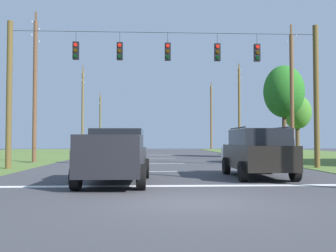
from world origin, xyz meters
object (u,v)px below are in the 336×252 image
Objects in this scene: utility_pole_distant_left at (100,121)px; utility_pole_mid_right at (292,95)px; utility_pole_near_left at (211,117)px; tree_roadside_right at (297,113)px; utility_pole_far_left at (35,87)px; utility_pole_distant_right at (83,109)px; utility_pole_far_right at (239,108)px; overhead_signal_span at (166,86)px; distant_car_crossing_white at (255,151)px; pickup_truck at (116,156)px; suv_black at (257,152)px; tree_roadside_far_right at (284,92)px.

utility_pole_mid_right is at bearing -62.86° from utility_pole_distant_left.
utility_pole_near_left is 1.92× the size of tree_roadside_right.
utility_pole_far_left is 34.82m from utility_pole_distant_left.
utility_pole_distant_right is (-17.73, -19.27, -0.37)m from utility_pole_near_left.
tree_roadside_right is (3.78, -7.70, -1.08)m from utility_pole_far_right.
utility_pole_distant_right is at bearing 88.72° from utility_pole_far_left.
overhead_signal_span is 24.61m from utility_pole_distant_right.
utility_pole_far_left is (-18.11, -36.21, -0.18)m from utility_pole_near_left.
utility_pole_far_right reaches higher than distant_car_crossing_white.
distant_car_crossing_white is 15.87m from utility_pole_far_left.
utility_pole_distant_left is (-6.61, 47.90, 3.57)m from pickup_truck.
utility_pole_distant_left is at bearing 90.89° from utility_pole_distant_right.
tree_roadside_right is at bearing 55.49° from pickup_truck.
overhead_signal_span is 24.93m from utility_pole_far_right.
utility_pole_far_right is at bearing -89.61° from utility_pole_near_left.
tree_roadside_right is at bearing -49.45° from utility_pole_distant_left.
utility_pole_far_right is at bearing 68.96° from pickup_truck.
utility_pole_distant_left is at bearing 130.55° from tree_roadside_right.
distant_car_crossing_white is 0.77× the size of tree_roadside_right.
distant_car_crossing_white is 0.42× the size of utility_pole_far_left.
overhead_signal_span is at bearing -77.99° from utility_pole_distant_left.
utility_pole_near_left is 1.22× the size of utility_pole_distant_left.
suv_black is at bearing -42.46° from utility_pole_far_left.
overhead_signal_span is 10.79m from utility_pole_far_left.
distant_car_crossing_white is at bearing 56.06° from pickup_truck.
suv_black is 0.46× the size of utility_pole_far_left.
distant_car_crossing_white is at bearing -99.83° from utility_pole_far_right.
suv_black is at bearing -104.88° from distant_car_crossing_white.
utility_pole_distant_left is (-0.28, 17.87, -0.49)m from utility_pole_distant_right.
tree_roadside_right reaches higher than suv_black.
overhead_signal_span is 11.01m from utility_pole_mid_right.
pickup_truck is 0.52× the size of utility_pole_far_left.
utility_pole_far_left reaches higher than distant_car_crossing_white.
utility_pole_near_left reaches higher than pickup_truck.
utility_pole_distant_left is at bearing 113.26° from distant_car_crossing_white.
pickup_truck is 32.40m from utility_pole_far_right.
utility_pole_distant_right reaches higher than utility_pole_distant_left.
utility_pole_far_left is at bearing 137.54° from suv_black.
distant_car_crossing_white is 38.52m from utility_pole_distant_left.
tree_roadside_far_right is at bearing -57.73° from utility_pole_distant_left.
utility_pole_distant_left reaches higher than tree_roadside_far_right.
overhead_signal_span is 1.62× the size of utility_pole_far_left.
utility_pole_far_right is 12.27m from tree_roadside_far_right.
utility_pole_mid_right reaches higher than suv_black.
distant_car_crossing_white is 7.98m from tree_roadside_far_right.
suv_black is 29.10m from utility_pole_far_right.
utility_pole_distant_right is (0.38, 16.94, -0.19)m from utility_pole_far_left.
utility_pole_far_left reaches higher than utility_pole_mid_right.
utility_pole_mid_right is at bearing 63.07° from suv_black.
utility_pole_mid_right is 1.26× the size of tree_roadside_far_right.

